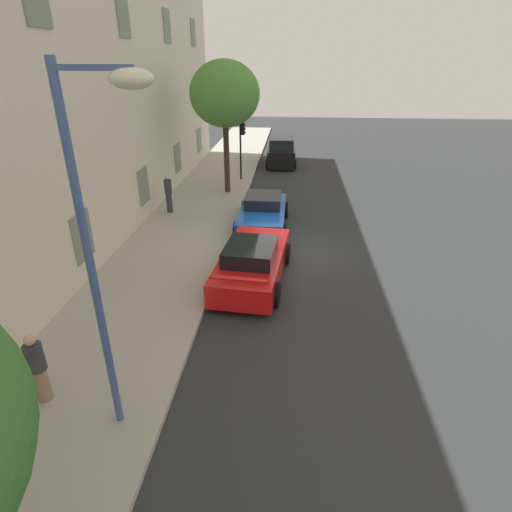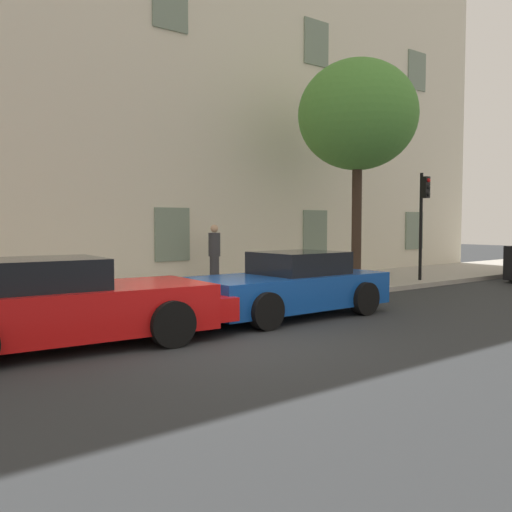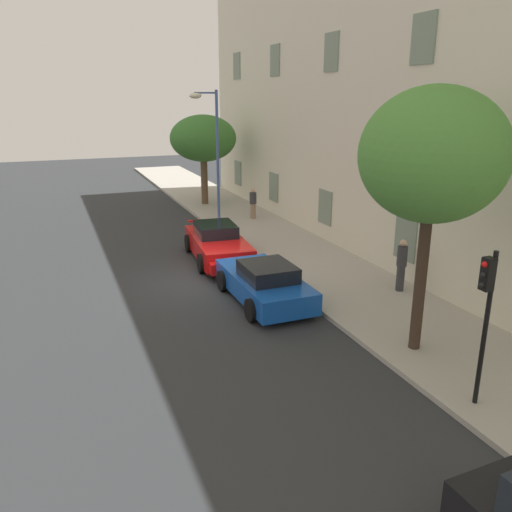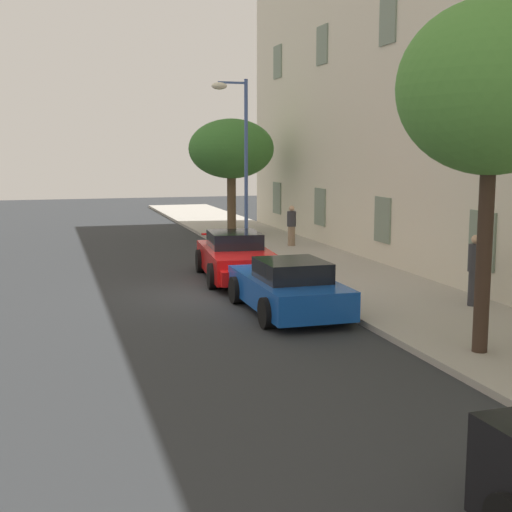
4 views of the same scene
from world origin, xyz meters
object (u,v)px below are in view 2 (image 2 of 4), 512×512
at_px(sportscar_yellow_flank, 282,288).
at_px(pedestrian_admiring, 214,255).
at_px(sportscar_red_lead, 73,306).
at_px(traffic_light, 423,207).
at_px(tree_near_kerb, 358,116).

height_order(sportscar_yellow_flank, pedestrian_admiring, pedestrian_admiring).
bearing_deg(sportscar_red_lead, sportscar_yellow_flank, 0.50).
bearing_deg(pedestrian_admiring, sportscar_yellow_flank, -106.71).
bearing_deg(traffic_light, tree_near_kerb, 168.92).
relative_size(sportscar_yellow_flank, pedestrian_admiring, 2.71).
height_order(sportscar_red_lead, tree_near_kerb, tree_near_kerb).
relative_size(sportscar_yellow_flank, tree_near_kerb, 0.73).
bearing_deg(tree_near_kerb, pedestrian_admiring, 148.31).
height_order(sportscar_yellow_flank, traffic_light, traffic_light).
height_order(sportscar_red_lead, sportscar_yellow_flank, sportscar_red_lead).
relative_size(sportscar_red_lead, traffic_light, 1.54).
bearing_deg(tree_near_kerb, sportscar_red_lead, -166.20).
bearing_deg(sportscar_red_lead, traffic_light, 8.58).
relative_size(tree_near_kerb, traffic_light, 1.93).
distance_m(sportscar_yellow_flank, tree_near_kerb, 6.86).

